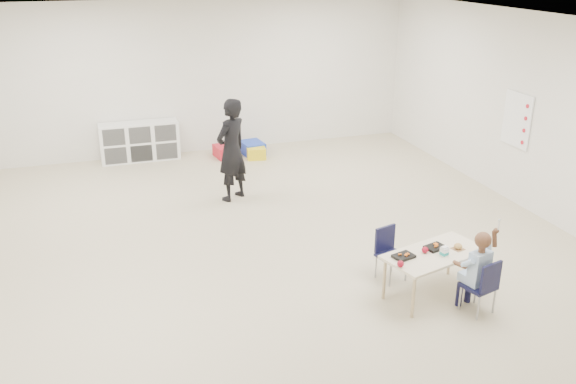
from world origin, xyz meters
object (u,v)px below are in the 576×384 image
object	(u,v)px
adult	(231,150)
table	(433,273)
child	(481,270)
cubby_shelf	(140,141)
chair_near	(479,285)

from	to	relation	value
adult	table	bearing A→B (deg)	77.42
table	adult	size ratio (longest dim) A/B	0.79
child	cubby_shelf	size ratio (longest dim) A/B	0.70
child	chair_near	bearing A→B (deg)	0.00
table	cubby_shelf	size ratio (longest dim) A/B	0.88
table	child	world-z (taller)	child
child	adult	size ratio (longest dim) A/B	0.63
chair_near	child	world-z (taller)	child
child	cubby_shelf	bearing A→B (deg)	99.70
cubby_shelf	adult	xyz separation A→B (m)	(1.17, -2.37, 0.43)
chair_near	cubby_shelf	xyz separation A→B (m)	(-2.88, 6.27, 0.04)
table	chair_near	world-z (taller)	chair_near
table	chair_near	xyz separation A→B (m)	(0.27, -0.45, 0.05)
chair_near	cubby_shelf	world-z (taller)	cubby_shelf
chair_near	adult	xyz separation A→B (m)	(-1.72, 3.90, 0.47)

